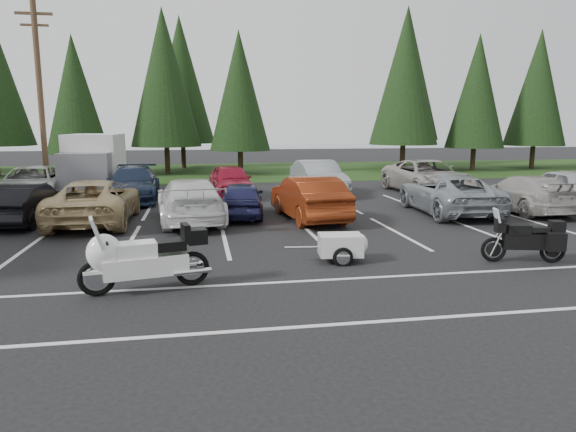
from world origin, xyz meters
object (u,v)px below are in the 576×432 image
(car_far_3, at_px, (318,178))
(car_near_3, at_px, (190,200))
(car_near_8, at_px, (563,188))
(car_far_0, at_px, (32,184))
(adventure_motorcycle, at_px, (524,235))
(car_near_6, at_px, (448,194))
(cargo_trailer, at_px, (340,248))
(car_near_2, at_px, (95,201))
(car_far_1, at_px, (133,184))
(car_far_2, at_px, (231,181))
(car_near_5, at_px, (309,198))
(touring_motorcycle, at_px, (145,252))
(car_near_4, at_px, (242,199))
(car_near_1, at_px, (26,203))
(utility_pole, at_px, (40,95))
(car_near_7, at_px, (524,194))
(car_far_4, at_px, (427,177))
(box_truck, at_px, (92,164))

(car_far_3, bearing_deg, car_near_3, -136.68)
(car_near_8, relative_size, car_far_0, 0.86)
(car_near_3, height_order, adventure_motorcycle, car_near_3)
(car_near_6, bearing_deg, cargo_trailer, 49.44)
(car_near_2, distance_m, car_far_1, 5.26)
(car_far_2, xyz_separation_m, car_far_3, (4.26, 0.11, 0.06))
(car_near_5, relative_size, touring_motorcycle, 1.65)
(car_far_3, height_order, adventure_motorcycle, car_far_3)
(car_near_4, xyz_separation_m, car_far_0, (-8.85, 5.68, 0.11))
(car_near_1, xyz_separation_m, car_far_2, (7.32, 5.60, 0.06))
(utility_pole, bearing_deg, car_near_6, -25.47)
(car_near_1, bearing_deg, car_far_3, -148.88)
(car_far_0, bearing_deg, car_near_5, -34.18)
(car_far_2, height_order, cargo_trailer, car_far_2)
(car_near_3, distance_m, car_near_7, 12.75)
(car_near_6, distance_m, adventure_motorcycle, 7.22)
(car_far_3, xyz_separation_m, adventure_motorcycle, (2.02, -13.26, -0.14))
(car_far_0, bearing_deg, car_near_8, -18.05)
(car_far_4, xyz_separation_m, adventure_motorcycle, (-3.35, -12.67, -0.15))
(car_near_4, height_order, car_near_8, car_near_8)
(car_far_3, height_order, car_far_4, car_far_4)
(car_far_4, height_order, adventure_motorcycle, car_far_4)
(car_near_7, height_order, touring_motorcycle, touring_motorcycle)
(car_near_3, xyz_separation_m, touring_motorcycle, (-0.80, -7.53, 0.03))
(box_truck, distance_m, car_near_5, 12.53)
(car_near_1, bearing_deg, adventure_motorcycle, 155.85)
(box_truck, height_order, touring_motorcycle, box_truck)
(car_near_1, bearing_deg, car_far_0, -70.60)
(car_far_0, height_order, car_far_2, car_far_0)
(car_near_3, bearing_deg, touring_motorcycle, 78.93)
(car_near_4, bearing_deg, car_near_5, 163.77)
(car_near_2, relative_size, car_near_6, 1.00)
(car_near_2, relative_size, car_far_1, 1.04)
(utility_pole, bearing_deg, car_near_2, -64.94)
(car_near_2, bearing_deg, box_truck, -78.53)
(utility_pole, relative_size, car_near_6, 1.66)
(box_truck, bearing_deg, car_far_0, -136.29)
(car_near_7, distance_m, car_far_4, 6.01)
(car_near_3, height_order, car_far_3, car_far_3)
(car_far_3, bearing_deg, car_far_0, 176.75)
(car_near_6, height_order, cargo_trailer, car_near_6)
(car_near_6, distance_m, cargo_trailer, 8.65)
(car_far_0, xyz_separation_m, cargo_trailer, (10.70, -12.44, -0.42))
(car_near_6, height_order, car_far_0, car_far_0)
(car_far_2, distance_m, car_far_4, 9.64)
(car_near_7, relative_size, car_far_3, 0.99)
(car_near_7, xyz_separation_m, adventure_motorcycle, (-4.66, -6.81, -0.04))
(car_far_0, bearing_deg, car_near_4, -36.20)
(car_near_6, bearing_deg, box_truck, -26.42)
(car_far_1, height_order, car_far_2, car_far_1)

